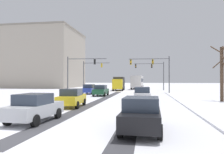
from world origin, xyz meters
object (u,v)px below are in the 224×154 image
bare_tree_sidewalk_mid (222,71)px  office_building_far_left_block (31,59)px  traffic_signal_far_left (91,71)px  car_yellow_cab_fourth (72,98)px  car_black_sixth (141,114)px  box_truck_delivery (119,83)px  car_white_third (142,94)px  bus_oncoming (137,81)px  car_blue_lead (89,89)px  car_silver_fifth (35,108)px  traffic_signal_far_right (153,70)px  car_dark_green_second (101,90)px  traffic_signal_near_left (79,68)px  traffic_signal_near_right (155,67)px

bare_tree_sidewalk_mid → office_building_far_left_block: size_ratio=0.21×
traffic_signal_far_left → car_yellow_cab_fourth: size_ratio=1.55×
car_black_sixth → box_truck_delivery: 38.82m
car_white_third → bus_oncoming: (-1.76, 33.14, 1.18)m
car_blue_lead → car_black_sixth: 27.09m
bus_oncoming → car_silver_fifth: bearing=-95.3°
traffic_signal_far_right → car_dark_green_second: (-8.30, -19.23, -3.86)m
traffic_signal_far_right → car_white_third: bearing=-94.4°
bus_oncoming → car_blue_lead: bearing=-108.9°
traffic_signal_near_left → traffic_signal_far_right: size_ratio=1.03×
car_white_third → bare_tree_sidewalk_mid: bare_tree_sidewalk_mid is taller
bus_oncoming → box_truck_delivery: size_ratio=1.49×
bus_oncoming → bare_tree_sidewalk_mid: (10.58, -31.21, 1.38)m
car_dark_green_second → traffic_signal_far_right: bearing=66.7°
car_blue_lead → bare_tree_sidewalk_mid: 20.58m
car_silver_fifth → bare_tree_sidewalk_mid: size_ratio=0.67×
traffic_signal_far_left → car_yellow_cab_fourth: 29.29m
car_blue_lead → car_silver_fifth: 24.17m
traffic_signal_far_right → box_truck_delivery: 8.60m
car_black_sixth → office_building_far_left_block: office_building_far_left_block is taller
car_silver_fifth → car_yellow_cab_fourth: bearing=91.3°
traffic_signal_far_right → box_truck_delivery: traffic_signal_far_right is taller
car_silver_fifth → bare_tree_sidewalk_mid: bearing=43.7°
bare_tree_sidewalk_mid → office_building_far_left_block: 59.67m
traffic_signal_far_right → office_building_far_left_block: 40.70m
traffic_signal_near_left → office_building_far_left_block: bearing=131.5°
car_blue_lead → traffic_signal_near_left: bearing=147.5°
traffic_signal_far_left → car_blue_lead: size_ratio=1.58×
bare_tree_sidewalk_mid → car_black_sixth: bearing=-118.9°
bus_oncoming → traffic_signal_near_right: bearing=-78.4°
car_silver_fifth → car_blue_lead: bearing=97.4°
traffic_signal_far_left → car_black_sixth: (11.92, -36.82, -3.60)m
box_truck_delivery → bare_tree_sidewalk_mid: (14.43, -22.81, 1.74)m
traffic_signal_far_right → bus_oncoming: size_ratio=0.61×
bare_tree_sidewalk_mid → car_yellow_cab_fourth: bearing=-154.0°
car_blue_lead → car_dark_green_second: same height
car_silver_fifth → office_building_far_left_block: (-29.97, 53.20, 8.12)m
car_white_third → office_building_far_left_block: bearing=131.2°
traffic_signal_far_left → car_white_third: traffic_signal_far_left is taller
car_yellow_cab_fourth → bare_tree_sidewalk_mid: (14.90, 7.26, 2.56)m
traffic_signal_near_right → car_silver_fifth: bearing=-106.1°
traffic_signal_near_right → bare_tree_sidewalk_mid: 14.93m
box_truck_delivery → office_building_far_left_block: 35.17m
traffic_signal_far_left → car_silver_fifth: 35.99m
bare_tree_sidewalk_mid → office_building_far_left_block: bearing=138.8°
car_dark_green_second → car_black_sixth: same height
bus_oncoming → box_truck_delivery: 9.24m
traffic_signal_far_right → car_yellow_cab_fourth: (-8.17, -32.40, -3.86)m
traffic_signal_near_left → traffic_signal_near_right: bearing=7.8°
car_blue_lead → traffic_signal_far_left: bearing=103.2°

